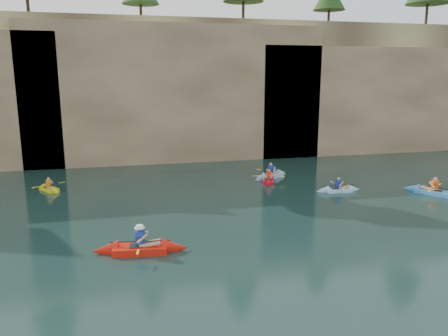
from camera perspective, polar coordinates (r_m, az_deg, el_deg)
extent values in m
plane|color=black|center=(15.36, -1.23, -15.41)|extent=(160.00, 160.00, 0.00)
cube|color=tan|center=(43.41, -10.02, 10.51)|extent=(70.00, 16.00, 12.00)
cube|color=tan|center=(36.26, -5.99, 9.87)|extent=(24.00, 2.40, 11.40)
cube|color=tan|center=(43.75, 21.27, 8.48)|extent=(26.00, 2.40, 9.84)
cube|color=black|center=(35.69, -15.30, 2.85)|extent=(3.50, 1.00, 3.20)
cube|color=black|center=(37.85, 6.38, 4.71)|extent=(5.00, 1.00, 4.50)
cube|color=red|center=(18.34, -10.86, -10.30)|extent=(3.07, 1.31, 0.34)
cone|color=red|center=(18.27, -6.42, -10.24)|extent=(1.16, 1.02, 0.89)
cone|color=red|center=(18.51, -15.25, -10.30)|extent=(1.16, 1.02, 0.89)
cube|color=black|center=(18.30, -11.35, -9.90)|extent=(0.62, 0.62, 0.04)
cube|color=#1B3699|center=(18.17, -10.92, -8.94)|extent=(0.41, 0.30, 0.56)
sphere|color=tan|center=(18.03, -10.97, -7.73)|extent=(0.24, 0.24, 0.24)
cylinder|color=black|center=(18.22, -10.90, -9.40)|extent=(2.35, 0.35, 0.04)
cube|color=yellow|center=(19.23, -10.64, -8.22)|extent=(0.14, 0.43, 0.02)
cube|color=yellow|center=(17.22, -11.20, -10.72)|extent=(0.14, 0.43, 0.02)
cylinder|color=white|center=(18.01, -10.98, -7.60)|extent=(0.41, 0.41, 0.11)
cube|color=#97D4FD|center=(27.86, 14.67, -2.76)|extent=(2.26, 0.81, 0.25)
cone|color=#97D4FD|center=(28.33, 16.59, -2.63)|extent=(0.82, 0.72, 0.69)
cone|color=#97D4FD|center=(27.42, 12.70, -2.90)|extent=(0.82, 0.72, 0.69)
cube|color=black|center=(27.77, 14.41, -2.59)|extent=(0.57, 0.45, 0.04)
cube|color=navy|center=(27.77, 14.71, -2.04)|extent=(0.32, 0.22, 0.46)
sphere|color=tan|center=(27.69, 14.75, -1.37)|extent=(0.19, 0.19, 0.19)
cylinder|color=black|center=(27.79, 14.70, -2.23)|extent=(2.04, 0.12, 0.04)
cube|color=yellow|center=(28.60, 13.91, -1.79)|extent=(0.10, 0.42, 0.02)
cube|color=yellow|center=(27.00, 15.55, -2.70)|extent=(0.10, 0.42, 0.02)
cube|color=red|center=(29.56, 5.86, -1.58)|extent=(1.47, 2.36, 0.24)
cone|color=red|center=(30.60, 5.94, -1.11)|extent=(0.90, 0.99, 0.65)
cone|color=red|center=(28.53, 5.78, -2.09)|extent=(0.90, 0.99, 0.65)
cube|color=black|center=(29.40, 5.86, -1.48)|extent=(0.58, 0.66, 0.04)
cube|color=red|center=(29.48, 5.88, -0.93)|extent=(0.29, 0.35, 0.44)
sphere|color=tan|center=(29.41, 5.89, -0.34)|extent=(0.18, 0.18, 0.18)
cylinder|color=black|center=(29.50, 5.87, -1.09)|extent=(0.75, 1.81, 0.04)
cube|color=yellow|center=(29.54, 4.19, -1.04)|extent=(0.42, 0.23, 0.02)
cube|color=yellow|center=(29.49, 7.56, -1.14)|extent=(0.42, 0.23, 0.02)
cube|color=yellow|center=(29.30, -21.87, -2.54)|extent=(1.63, 2.04, 0.23)
cone|color=yellow|center=(28.47, -21.08, -2.89)|extent=(0.92, 0.93, 0.64)
cone|color=yellow|center=(30.14, -22.61, -2.21)|extent=(0.92, 0.93, 0.64)
cube|color=black|center=(29.41, -22.00, -2.32)|extent=(0.63, 0.68, 0.04)
cube|color=orange|center=(29.22, -21.92, -1.91)|extent=(0.31, 0.35, 0.43)
sphere|color=tan|center=(29.15, -21.96, -1.32)|extent=(0.18, 0.18, 0.18)
cylinder|color=black|center=(29.24, -21.91, -2.05)|extent=(1.04, 1.61, 0.04)
cube|color=yellow|center=(29.58, -20.42, -1.78)|extent=(0.40, 0.29, 0.02)
cube|color=yellow|center=(28.92, -23.42, -2.33)|extent=(0.40, 0.29, 0.02)
cube|color=#8DBDEC|center=(30.72, 6.10, -1.01)|extent=(2.69, 2.12, 0.29)
cone|color=#8DBDEC|center=(31.70, 7.49, -0.64)|extent=(1.22, 1.17, 0.79)
cone|color=#8DBDEC|center=(29.77, 4.62, -1.41)|extent=(1.22, 1.17, 0.79)
cube|color=black|center=(30.58, 5.93, -0.85)|extent=(0.73, 0.71, 0.04)
cube|color=#1C2D9A|center=(30.63, 6.12, -0.24)|extent=(0.43, 0.39, 0.53)
sphere|color=tan|center=(30.55, 6.14, 0.46)|extent=(0.22, 0.22, 0.22)
cylinder|color=black|center=(30.66, 6.11, -0.49)|extent=(2.00, 1.29, 0.04)
cube|color=yellow|center=(31.31, 4.57, -0.19)|extent=(0.29, 0.40, 0.02)
cube|color=yellow|center=(30.03, 7.73, -0.80)|extent=(0.29, 0.40, 0.02)
cube|color=#3D8CD2|center=(29.24, 25.76, -2.85)|extent=(2.36, 2.81, 0.29)
cone|color=#3D8CD2|center=(29.58, 23.25, -2.46)|extent=(1.24, 1.29, 0.80)
cube|color=black|center=(29.18, 26.07, -2.67)|extent=(0.73, 0.74, 0.04)
cube|color=#E54F13|center=(29.14, 25.84, -2.04)|extent=(0.40, 0.43, 0.53)
sphere|color=tan|center=(29.06, 25.91, -1.30)|extent=(0.22, 0.22, 0.22)
cylinder|color=black|center=(29.18, 25.81, -2.31)|extent=(1.42, 1.94, 0.04)
cube|color=yellow|center=(28.15, 25.24, -2.74)|extent=(0.39, 0.31, 0.02)
cube|color=yellow|center=(30.20, 26.35, -1.90)|extent=(0.39, 0.31, 0.02)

